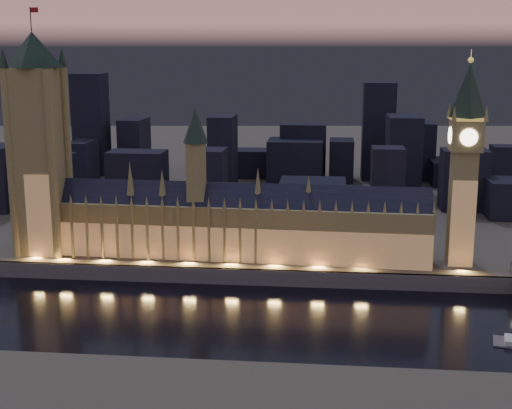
# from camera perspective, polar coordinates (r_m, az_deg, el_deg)

# --- Properties ---
(ground_plane) EXTENTS (2000.00, 2000.00, 0.00)m
(ground_plane) POSITION_cam_1_polar(r_m,az_deg,el_deg) (319.59, -1.92, -8.78)
(ground_plane) COLOR black
(ground_plane) RESTS_ON ground
(north_bank) EXTENTS (2000.00, 960.00, 8.00)m
(north_bank) POSITION_cam_1_polar(r_m,az_deg,el_deg) (823.72, 2.95, 4.65)
(north_bank) COLOR #4D4A38
(north_bank) RESTS_ON ground
(embankment_wall) EXTENTS (2000.00, 2.50, 8.00)m
(embankment_wall) POSITION_cam_1_polar(r_m,az_deg,el_deg) (356.52, -1.03, -5.81)
(embankment_wall) COLOR #504859
(embankment_wall) RESTS_ON ground
(palace_of_westminster) EXTENTS (202.00, 28.04, 78.00)m
(palace_of_westminster) POSITION_cam_1_polar(r_m,az_deg,el_deg) (371.04, -1.84, -1.49)
(palace_of_westminster) COLOR olive
(palace_of_westminster) RESTS_ON north_bank
(victoria_tower) EXTENTS (31.68, 31.68, 127.66)m
(victoria_tower) POSITION_cam_1_polar(r_m,az_deg,el_deg) (390.06, -17.03, 5.40)
(victoria_tower) COLOR olive
(victoria_tower) RESTS_ON north_bank
(elizabeth_tower) EXTENTS (18.00, 18.00, 106.84)m
(elizabeth_tower) POSITION_cam_1_polar(r_m,az_deg,el_deg) (366.48, 16.40, 4.39)
(elizabeth_tower) COLOR olive
(elizabeth_tower) RESTS_ON north_bank
(city_backdrop) EXTENTS (478.58, 215.63, 86.37)m
(city_backdrop) POSITION_cam_1_polar(r_m,az_deg,el_deg) (549.49, 4.66, 3.61)
(city_backdrop) COLOR black
(city_backdrop) RESTS_ON north_bank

